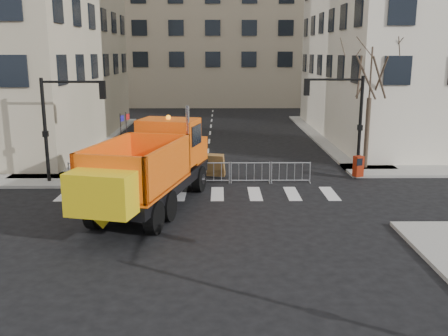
{
  "coord_description": "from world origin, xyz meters",
  "views": [
    {
      "loc": [
        0.83,
        -17.5,
        6.62
      ],
      "look_at": [
        0.99,
        2.5,
        1.97
      ],
      "focal_mm": 40.0,
      "sensor_mm": 36.0,
      "label": 1
    }
  ],
  "objects_px": {
    "worker": "(93,164)",
    "cop_a": "(175,167)",
    "cop_c": "(170,166)",
    "plow_truck": "(150,166)",
    "cop_b": "(182,168)",
    "newspaper_box": "(358,166)"
  },
  "relations": [
    {
      "from": "cop_b",
      "to": "cop_c",
      "type": "bearing_deg",
      "value": 29.86
    },
    {
      "from": "cop_c",
      "to": "worker",
      "type": "relative_size",
      "value": 1.15
    },
    {
      "from": "worker",
      "to": "newspaper_box",
      "type": "height_order",
      "value": "worker"
    },
    {
      "from": "cop_a",
      "to": "cop_c",
      "type": "distance_m",
      "value": 0.21
    },
    {
      "from": "plow_truck",
      "to": "cop_a",
      "type": "xyz_separation_m",
      "value": [
        0.68,
        3.92,
        -0.93
      ]
    },
    {
      "from": "cop_b",
      "to": "newspaper_box",
      "type": "relative_size",
      "value": 1.66
    },
    {
      "from": "worker",
      "to": "cop_c",
      "type": "bearing_deg",
      "value": -14.61
    },
    {
      "from": "plow_truck",
      "to": "cop_b",
      "type": "bearing_deg",
      "value": -1.06
    },
    {
      "from": "worker",
      "to": "newspaper_box",
      "type": "distance_m",
      "value": 13.93
    },
    {
      "from": "plow_truck",
      "to": "newspaper_box",
      "type": "distance_m",
      "value": 11.66
    },
    {
      "from": "newspaper_box",
      "to": "cop_c",
      "type": "bearing_deg",
      "value": 167.24
    },
    {
      "from": "cop_c",
      "to": "worker",
      "type": "xyz_separation_m",
      "value": [
        -4.03,
        0.56,
        0.02
      ]
    },
    {
      "from": "plow_truck",
      "to": "cop_c",
      "type": "distance_m",
      "value": 4.05
    },
    {
      "from": "cop_a",
      "to": "cop_b",
      "type": "height_order",
      "value": "cop_a"
    },
    {
      "from": "cop_b",
      "to": "newspaper_box",
      "type": "height_order",
      "value": "cop_b"
    },
    {
      "from": "newspaper_box",
      "to": "worker",
      "type": "bearing_deg",
      "value": 162.74
    },
    {
      "from": "cop_c",
      "to": "newspaper_box",
      "type": "relative_size",
      "value": 1.85
    },
    {
      "from": "worker",
      "to": "cop_a",
      "type": "bearing_deg",
      "value": -14.22
    },
    {
      "from": "cop_c",
      "to": "worker",
      "type": "distance_m",
      "value": 4.07
    },
    {
      "from": "cop_c",
      "to": "cop_a",
      "type": "bearing_deg",
      "value": 118.57
    },
    {
      "from": "plow_truck",
      "to": "newspaper_box",
      "type": "bearing_deg",
      "value": -49.21
    },
    {
      "from": "plow_truck",
      "to": "cop_a",
      "type": "distance_m",
      "value": 4.08
    }
  ]
}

